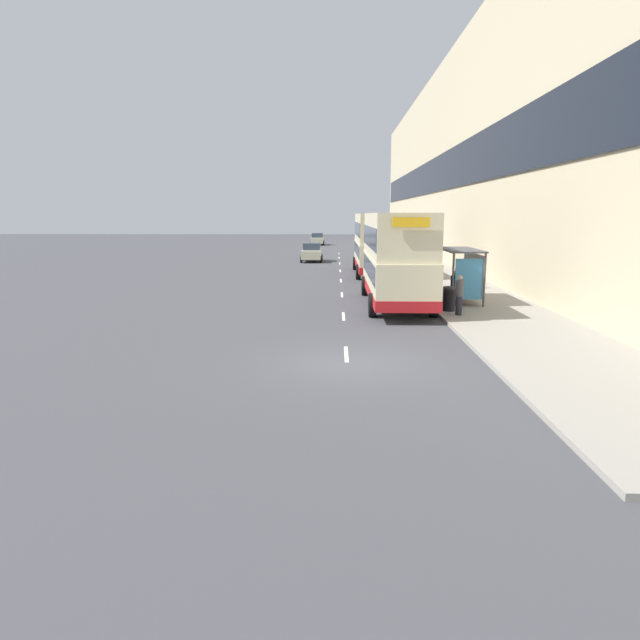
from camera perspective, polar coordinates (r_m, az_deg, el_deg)
ground_plane at (r=16.54m, az=2.71°, el=-4.33°), size 220.00×220.00×0.00m
pavement at (r=55.07m, az=8.77°, el=6.04°), size 5.00×93.00×0.14m
terrace_facade at (r=55.74m, az=13.24°, el=14.91°), size 3.10×93.00×17.57m
lane_mark_0 at (r=17.56m, az=2.65°, el=-3.43°), size 0.12×2.00×0.01m
lane_mark_1 at (r=24.03m, az=2.37°, el=0.37°), size 0.12×2.00×0.01m
lane_mark_2 at (r=30.56m, az=2.21°, el=2.54°), size 0.12×2.00×0.01m
lane_mark_3 at (r=37.13m, az=2.10°, el=3.96°), size 0.12×2.00×0.01m
lane_mark_4 at (r=43.70m, az=2.03°, el=4.94°), size 0.12×2.00×0.01m
lane_mark_5 at (r=50.29m, az=1.98°, el=5.67°), size 0.12×2.00×0.01m
lane_mark_6 at (r=56.89m, az=1.94°, el=6.23°), size 0.12×2.00×0.01m
lane_mark_7 at (r=63.49m, az=1.90°, el=6.67°), size 0.12×2.00×0.01m
bus_shelter at (r=27.91m, az=14.29°, el=5.34°), size 1.60×4.20×2.48m
double_decker_bus_near at (r=26.95m, az=7.62°, el=6.27°), size 2.85×10.15×4.30m
double_decker_bus_ahead at (r=40.97m, az=5.50°, el=7.73°), size 2.85×10.44×4.30m
car_0 at (r=81.52m, az=-0.27°, el=8.10°), size 1.93×4.33×1.66m
car_1 at (r=52.44m, az=-0.84°, el=6.78°), size 1.94×4.22×1.69m
pedestrian_at_shelter at (r=33.01m, az=14.29°, el=4.58°), size 0.34×0.34×1.71m
pedestrian_1 at (r=26.54m, az=13.23°, el=3.12°), size 0.31×0.31×1.58m
pedestrian_2 at (r=24.12m, az=13.76°, el=2.46°), size 0.33×0.33×1.65m
litter_bin at (r=25.14m, az=12.79°, el=2.10°), size 0.55×0.55×1.05m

